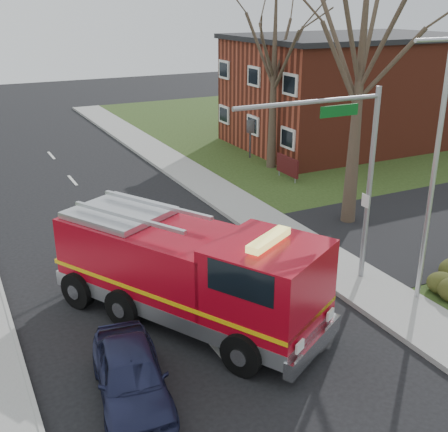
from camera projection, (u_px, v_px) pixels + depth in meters
name	position (u px, v px, depth m)	size (l,w,h in m)	color
ground	(216.00, 349.00, 16.04)	(120.00, 120.00, 0.00)	black
sidewalk_right	(383.00, 298.00, 18.63)	(2.40, 80.00, 0.15)	gray
brick_building	(351.00, 90.00, 37.73)	(15.40, 10.40, 7.25)	maroon
health_center_sign	(287.00, 166.00, 30.56)	(0.12, 2.00, 1.40)	#440F11
bare_tree_near	(362.00, 51.00, 22.38)	(6.00, 6.00, 12.00)	#32251D
bare_tree_far	(274.00, 55.00, 30.84)	(5.25, 5.25, 10.50)	#32251D
traffic_signal_mast	(341.00, 156.00, 17.80)	(5.29, 0.18, 6.80)	gray
streetlight_pole	(433.00, 168.00, 17.01)	(1.48, 0.16, 8.40)	#B7BABF
fire_engine	(190.00, 274.00, 17.00)	(6.68, 8.90, 3.45)	#9E0716
parked_car_maroon	(131.00, 375.00, 13.77)	(1.67, 4.16, 1.42)	#1C1F3D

